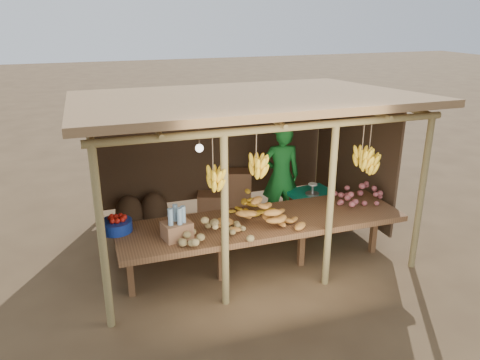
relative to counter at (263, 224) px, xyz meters
name	(u,v)px	position (x,y,z in m)	size (l,w,h in m)	color
ground	(240,242)	(0.00, 0.95, -0.74)	(60.00, 60.00, 0.00)	brown
stall_structure	(243,124)	(0.03, 0.90, 1.18)	(4.70, 3.50, 2.43)	olive
counter	(263,224)	(0.00, 0.00, 0.00)	(3.90, 1.05, 0.80)	brown
potato_heap	(214,225)	(-0.77, -0.31, 0.24)	(0.88, 0.53, 0.36)	olive
sweet_potato_heap	(260,215)	(-0.12, -0.20, 0.24)	(1.00, 0.60, 0.36)	#C17C31
onion_heap	(364,191)	(1.63, 0.11, 0.24)	(0.86, 0.52, 0.36)	#AC5357
banana_pile	(251,203)	(-0.09, 0.22, 0.23)	(0.56, 0.33, 0.35)	gold
tomato_basin	(116,225)	(-1.90, 0.30, 0.15)	(0.41, 0.41, 0.22)	navy
bottle_box	(177,226)	(-1.20, -0.15, 0.23)	(0.39, 0.34, 0.43)	#956543
vendor	(281,176)	(0.85, 1.35, 0.14)	(0.64, 0.42, 1.76)	#1B7D2C
tarp_crate	(311,210)	(1.27, 1.01, -0.38)	(0.80, 0.71, 0.87)	brown
carton_stack	(229,195)	(0.20, 2.15, -0.41)	(1.08, 0.51, 0.75)	#956543
burlap_sacks	(142,209)	(-1.37, 2.15, -0.46)	(0.89, 0.47, 0.63)	#4D3623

